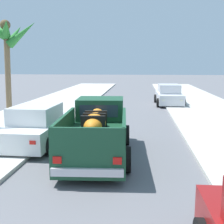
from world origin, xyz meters
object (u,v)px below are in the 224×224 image
object	(u,v)px
car_left_near	(169,95)
car_left_mid	(37,126)
palm_tree_left_mid	(7,38)
pickup_truck	(97,132)

from	to	relation	value
car_left_near	car_left_mid	bearing A→B (deg)	-117.79
car_left_near	palm_tree_left_mid	xyz separation A→B (m)	(-10.50, -4.44, 3.97)
pickup_truck	car_left_near	bearing A→B (deg)	74.19
pickup_truck	car_left_mid	distance (m)	2.77
car_left_near	palm_tree_left_mid	size ratio (longest dim) A/B	0.74
pickup_truck	car_left_near	distance (m)	13.33
pickup_truck	palm_tree_left_mid	size ratio (longest dim) A/B	0.91
car_left_near	car_left_mid	size ratio (longest dim) A/B	1.00
car_left_mid	palm_tree_left_mid	distance (m)	9.32
pickup_truck	palm_tree_left_mid	world-z (taller)	palm_tree_left_mid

